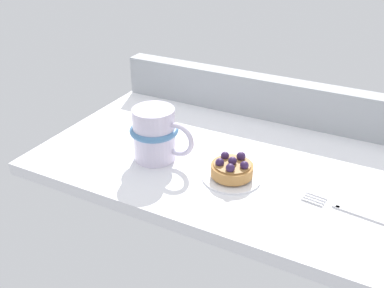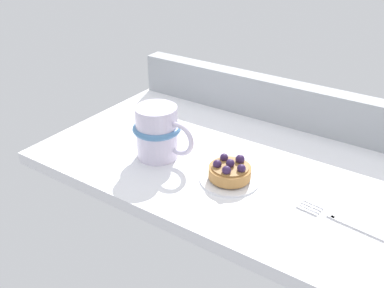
% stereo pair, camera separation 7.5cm
% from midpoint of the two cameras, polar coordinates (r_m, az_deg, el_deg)
% --- Properties ---
extents(ground_plane, '(0.68, 0.44, 0.02)m').
position_cam_midpoint_polar(ground_plane, '(0.83, 7.10, -2.26)').
color(ground_plane, white).
extents(window_rail_back, '(0.66, 0.04, 0.09)m').
position_cam_midpoint_polar(window_rail_back, '(0.96, 12.80, 5.81)').
color(window_rail_back, '#9EA3A8').
rests_on(window_rail_back, ground_plane).
extents(dessert_plate, '(0.10, 0.10, 0.01)m').
position_cam_midpoint_polar(dessert_plate, '(0.75, 7.92, -4.70)').
color(dessert_plate, white).
rests_on(dessert_plate, ground_plane).
extents(raspberry_tart, '(0.07, 0.07, 0.04)m').
position_cam_midpoint_polar(raspberry_tart, '(0.74, 8.01, -3.59)').
color(raspberry_tart, '#B77F42').
rests_on(raspberry_tart, dessert_plate).
extents(coffee_mug, '(0.13, 0.09, 0.10)m').
position_cam_midpoint_polar(coffee_mug, '(0.79, -1.84, 1.54)').
color(coffee_mug, silver).
rests_on(coffee_mug, ground_plane).
extents(dessert_fork, '(0.16, 0.03, 0.01)m').
position_cam_midpoint_polar(dessert_fork, '(0.70, 22.76, -9.70)').
color(dessert_fork, silver).
rests_on(dessert_fork, ground_plane).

